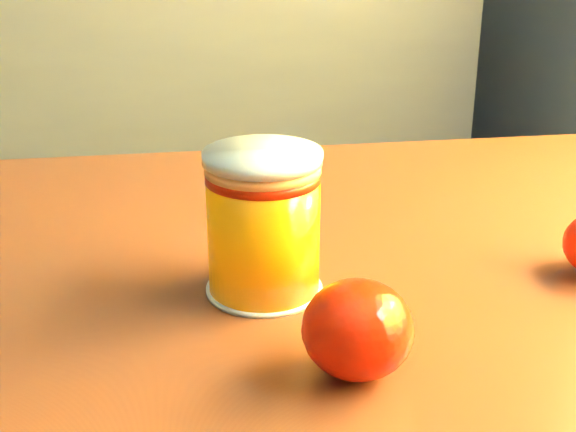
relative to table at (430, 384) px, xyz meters
name	(u,v)px	position (x,y,z in m)	size (l,w,h in m)	color
table	(430,384)	(0.00, 0.00, 0.00)	(1.09, 0.85, 0.75)	brown
juice_glass	(263,224)	(-0.13, 0.02, 0.15)	(0.08, 0.08, 0.10)	orange
orange_front	(358,329)	(-0.11, -0.10, 0.13)	(0.07, 0.07, 0.06)	#FF1E05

